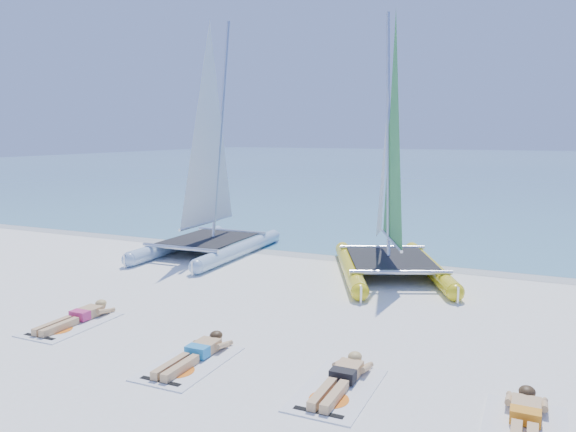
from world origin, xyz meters
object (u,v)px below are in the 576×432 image
Objects in this scene: towel_b at (189,363)px; towel_c at (337,390)px; catamaran_yellow at (389,187)px; sunbather_c at (342,377)px; sunbather_d at (525,418)px; catamaran_blue at (209,182)px; sunbather_b at (196,352)px; towel_a at (71,324)px; sunbather_a at (78,316)px.

towel_c is (2.47, 0.10, 0.00)m from towel_b.
catamaran_yellow is 4.11× the size of sunbather_c.
sunbather_c is 1.00× the size of sunbather_d.
towel_c is (6.69, -7.24, -2.19)m from catamaran_blue.
catamaran_yellow reaches higher than towel_c.
sunbather_d is at bearing 1.21° from towel_b.
towel_b is 1.07× the size of sunbather_b.
catamaran_yellow reaches higher than towel_a.
sunbather_a is 0.93× the size of towel_c.
towel_c is 1.07× the size of sunbather_d.
towel_c is at bearing -5.12° from towel_a.
sunbather_a is at bearing 172.93° from towel_c.
catamaran_yellow is 8.22m from sunbather_a.
catamaran_yellow is at bearing 99.44° from sunbather_c.
catamaran_yellow reaches higher than sunbather_d.
catamaran_blue is at bearing 133.51° from sunbather_c.
sunbather_b is at bearing -7.39° from towel_a.
catamaran_blue is 3.98× the size of towel_c.
sunbather_a is at bearing -81.75° from catamaran_blue.
towel_a is 1.00× the size of towel_c.
catamaran_blue is 10.10m from towel_c.
towel_b is (3.12, -0.79, -0.11)m from sunbather_a.
sunbather_a is 3.22m from towel_b.
catamaran_yellow is 8.41m from towel_a.
sunbather_a is 8.10m from sunbather_d.
sunbather_c is at bearing 2.23° from sunbather_b.
catamaran_blue reaches higher than towel_b.
sunbather_a is at bearing 174.88° from sunbather_c.
sunbather_b is (0.00, 0.19, 0.11)m from towel_b.
sunbather_c is 2.49m from sunbather_d.
catamaran_blue reaches higher than towel_c.
sunbather_d is at bearing -1.02° from sunbather_b.
sunbather_a and sunbather_c have the same top height.
catamaran_blue reaches higher than sunbather_d.
sunbather_b is 0.93× the size of towel_c.
towel_c is at bearing -179.81° from sunbather_d.
catamaran_yellow is at bearing 57.09° from towel_a.
sunbather_a is at bearing 90.00° from towel_a.
sunbather_c reaches higher than towel_a.
sunbather_a reaches higher than towel_b.
towel_b is at bearing -178.79° from sunbather_d.
towel_a is at bearing 176.51° from sunbather_d.
sunbather_b is (-1.28, -7.21, -2.12)m from catamaran_yellow.
sunbather_d is (8.07, -0.49, 0.11)m from towel_a.
towel_a is 1.07× the size of sunbather_b.
towel_b is at bearing -90.00° from sunbather_b.
towel_c is 0.22m from sunbather_c.
sunbather_d is at bearing -39.59° from catamaran_blue.
sunbather_b is at bearing 177.78° from towel_c.
sunbather_c is at bearing -47.82° from catamaran_blue.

